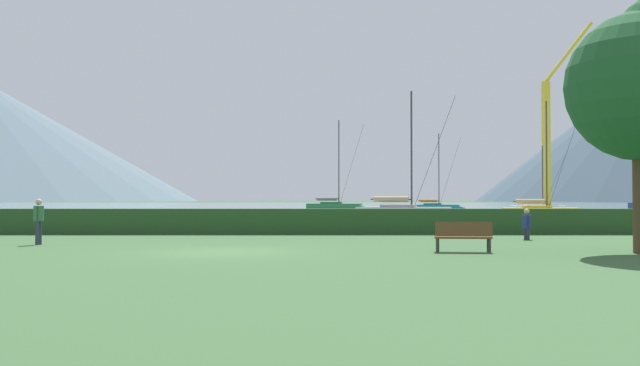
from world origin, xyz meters
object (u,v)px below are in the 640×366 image
Objects in this scene: sailboat_slip_4 at (536,209)px; sailboat_slip_6 at (539,212)px; sailboat_slip_2 at (332,207)px; person_seated_viewer at (524,223)px; sailboat_slip_0 at (402,213)px; dock_crane at (545,151)px; person_standing_walker at (35,218)px; sailboat_slip_3 at (433,207)px; park_bench_under_tree at (460,235)px.

sailboat_slip_4 is 19.57m from sailboat_slip_6.
sailboat_slip_2 is 9.06× the size of person_seated_viewer.
sailboat_slip_2 reaches higher than sailboat_slip_0.
dock_crane reaches higher than person_seated_viewer.
sailboat_slip_2 is 6.86× the size of person_standing_walker.
person_seated_viewer is 18.78m from person_standing_walker.
sailboat_slip_3 is at bearing 102.70° from sailboat_slip_6.
person_seated_viewer is at bearing 64.21° from park_bench_under_tree.
sailboat_slip_0 is 0.99× the size of sailboat_slip_6.
dock_crane is (37.01, 56.89, 6.26)m from person_standing_walker.
park_bench_under_tree is 1.41× the size of person_seated_viewer.
dock_crane reaches higher than sailboat_slip_3.
park_bench_under_tree is at bearing -93.91° from sailboat_slip_3.
sailboat_slip_3 reaches higher than person_seated_viewer.
sailboat_slip_4 is 0.32× the size of dock_crane.
sailboat_slip_6 is (11.65, 5.85, -0.06)m from sailboat_slip_0.
sailboat_slip_3 is 5.52× the size of park_bench_under_tree.
dock_crane is at bearing 74.40° from park_bench_under_tree.
sailboat_slip_2 is at bearing 84.49° from person_seated_viewer.
sailboat_slip_2 reaches higher than sailboat_slip_4.
sailboat_slip_6 is at bearing 41.94° from sailboat_slip_0.
sailboat_slip_0 is 13.03m from sailboat_slip_6.
sailboat_slip_3 is 1.33× the size of sailboat_slip_4.
sailboat_slip_4 is 10.57m from dock_crane.
dock_crane is (12.47, -4.78, 6.67)m from sailboat_slip_3.
sailboat_slip_0 is at bearing 84.00° from person_seated_viewer.
sailboat_slip_2 is at bearing 83.54° from person_standing_walker.
person_standing_walker is at bearing -118.93° from sailboat_slip_4.
sailboat_slip_4 reaches higher than person_standing_walker.
park_bench_under_tree is (-1.67, -28.41, -0.10)m from sailboat_slip_0.
sailboat_slip_3 is at bearing 86.09° from park_bench_under_tree.
sailboat_slip_4 is 4.15× the size of park_bench_under_tree.
sailboat_slip_0 reaches higher than person_seated_viewer.
sailboat_slip_2 reaches higher than person_seated_viewer.
park_bench_under_tree is at bearing -132.53° from person_seated_viewer.
sailboat_slip_3 reaches higher than park_bench_under_tree.
person_standing_walker is (-18.51, -3.15, 0.29)m from person_seated_viewer.
sailboat_slip_6 is 41.51m from person_standing_walker.
dock_crane reaches higher than park_bench_under_tree.
sailboat_slip_6 is at bearing -79.04° from sailboat_slip_3.
person_standing_walker is at bearing -125.70° from sailboat_slip_6.
sailboat_slip_0 is at bearing 91.42° from park_bench_under_tree.
sailboat_slip_4 is 4.44× the size of person_standing_walker.
sailboat_slip_0 is 5.68× the size of person_standing_walker.
person_standing_walker reaches higher than person_seated_viewer.
sailboat_slip_3 is 31.11m from sailboat_slip_6.
sailboat_slip_3 reaches higher than person_standing_walker.
sailboat_slip_3 is 65.95m from park_bench_under_tree.
park_bench_under_tree is at bearing -78.09° from sailboat_slip_0.
dock_crane is at bearing -16.20° from sailboat_slip_3.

